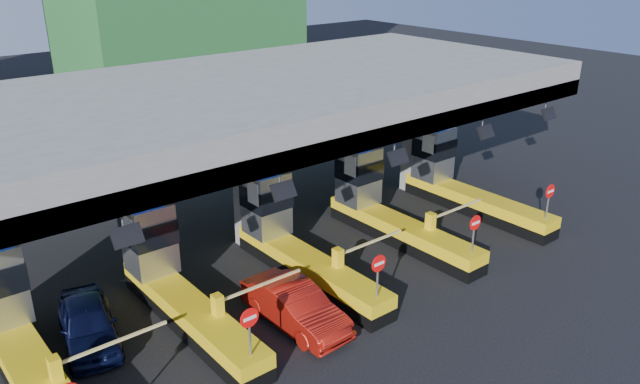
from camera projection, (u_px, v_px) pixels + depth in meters
ground at (294, 270)px, 24.43m from camera, size 120.00×120.00×0.00m
toll_canopy at (247, 103)px, 24.20m from camera, size 28.00×12.09×7.00m
toll_lane_far_left at (15, 330)px, 18.25m from camera, size 4.43×8.00×4.16m
toll_lane_left at (171, 276)px, 21.18m from camera, size 4.43×8.00×4.16m
toll_lane_center at (289, 236)px, 24.11m from camera, size 4.43×8.00×4.16m
toll_lane_right at (382, 204)px, 27.04m from camera, size 4.43×8.00×4.16m
toll_lane_far_right at (456, 178)px, 29.97m from camera, size 4.43×8.00×4.16m
van at (88, 323)px, 19.81m from camera, size 2.51×4.38×1.40m
red_car at (295, 306)px, 20.71m from camera, size 1.64×4.41×1.44m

